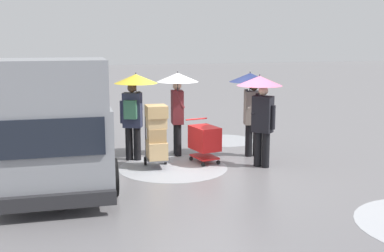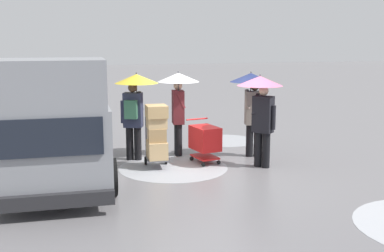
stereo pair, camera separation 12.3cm
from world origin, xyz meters
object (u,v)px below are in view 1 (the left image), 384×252
at_px(pedestrian_white_side, 177,94).
at_px(pedestrian_far_side, 134,97).
at_px(cargo_van_parked_right, 57,125).
at_px(pedestrian_black_side, 251,94).
at_px(shopping_cart_vendor, 205,139).
at_px(hand_dolly_boxes, 157,134).
at_px(pedestrian_pink_side, 261,100).

distance_m(pedestrian_white_side, pedestrian_far_side, 1.13).
bearing_deg(cargo_van_parked_right, pedestrian_black_side, -170.81).
xyz_separation_m(cargo_van_parked_right, pedestrian_black_side, (-4.70, -0.76, 0.41)).
bearing_deg(pedestrian_far_side, shopping_cart_vendor, 155.89).
bearing_deg(shopping_cart_vendor, pedestrian_black_side, -168.13).
height_order(shopping_cart_vendor, pedestrian_far_side, pedestrian_far_side).
bearing_deg(pedestrian_far_side, hand_dolly_boxes, 112.60).
bearing_deg(hand_dolly_boxes, pedestrian_far_side, -67.40).
distance_m(pedestrian_pink_side, pedestrian_black_side, 0.99).
xyz_separation_m(cargo_van_parked_right, pedestrian_white_side, (-2.95, -1.35, 0.41)).
height_order(pedestrian_pink_side, pedestrian_far_side, same).
xyz_separation_m(pedestrian_pink_side, pedestrian_black_side, (-0.18, -0.98, 0.01)).
bearing_deg(pedestrian_far_side, pedestrian_black_side, 171.64).
bearing_deg(pedestrian_white_side, cargo_van_parked_right, 24.62).
distance_m(cargo_van_parked_right, pedestrian_pink_side, 4.54).
height_order(pedestrian_pink_side, pedestrian_white_side, same).
bearing_deg(pedestrian_pink_side, pedestrian_white_side, -45.11).
bearing_deg(shopping_cart_vendor, pedestrian_white_side, -63.26).
bearing_deg(pedestrian_black_side, cargo_van_parked_right, 9.19).
relative_size(shopping_cart_vendor, hand_dolly_boxes, 0.70).
xyz_separation_m(shopping_cart_vendor, pedestrian_pink_side, (-1.13, 0.70, 1.00)).
distance_m(pedestrian_pink_side, pedestrian_far_side, 3.03).
xyz_separation_m(hand_dolly_boxes, pedestrian_far_side, (0.35, -0.85, 0.77)).
relative_size(hand_dolly_boxes, pedestrian_far_side, 0.68).
height_order(cargo_van_parked_right, pedestrian_far_side, cargo_van_parked_right).
bearing_deg(pedestrian_black_side, hand_dolly_boxes, 9.69).
bearing_deg(pedestrian_pink_side, pedestrian_black_side, -100.72).
relative_size(hand_dolly_boxes, pedestrian_black_side, 0.68).
distance_m(hand_dolly_boxes, pedestrian_pink_side, 2.52).
bearing_deg(cargo_van_parked_right, pedestrian_far_side, -147.17).
xyz_separation_m(shopping_cart_vendor, hand_dolly_boxes, (1.20, 0.15, 0.23)).
bearing_deg(pedestrian_white_side, pedestrian_far_side, 8.68).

